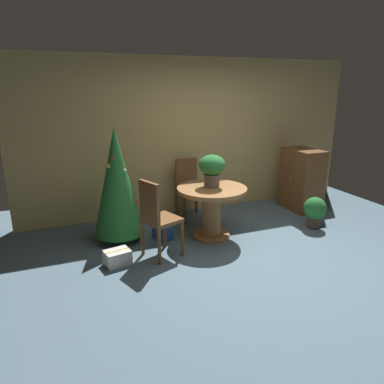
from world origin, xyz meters
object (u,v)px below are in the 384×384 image
at_px(round_dining_table, 212,204).
at_px(wooden_chair_far, 189,186).
at_px(wooden_chair_left, 157,215).
at_px(potted_plant, 315,210).
at_px(gift_box_blue, 163,231).
at_px(gift_box_cream, 118,258).
at_px(holiday_tree, 117,182).
at_px(flower_vase, 212,168).
at_px(wooden_cabinet, 301,180).

distance_m(round_dining_table, wooden_chair_far, 0.90).
bearing_deg(wooden_chair_left, potted_plant, 1.23).
bearing_deg(round_dining_table, wooden_chair_left, -160.00).
relative_size(gift_box_blue, gift_box_cream, 0.91).
bearing_deg(wooden_chair_left, round_dining_table, 20.00).
bearing_deg(potted_plant, holiday_tree, 167.02).
relative_size(holiday_tree, potted_plant, 3.29).
height_order(wooden_chair_left, gift_box_blue, wooden_chair_left).
relative_size(gift_box_blue, potted_plant, 0.64).
relative_size(flower_vase, wooden_chair_far, 0.46).
bearing_deg(holiday_tree, gift_box_blue, -19.25).
distance_m(wooden_chair_left, gift_box_blue, 0.73).
relative_size(round_dining_table, gift_box_cream, 2.91).
xyz_separation_m(flower_vase, gift_box_blue, (-0.71, 0.13, -0.92)).
bearing_deg(gift_box_blue, wooden_chair_left, -113.79).
distance_m(wooden_chair_far, holiday_tree, 1.40).
xyz_separation_m(round_dining_table, wooden_chair_left, (-0.92, -0.33, 0.07)).
bearing_deg(wooden_chair_far, gift_box_blue, -134.05).
distance_m(round_dining_table, wooden_cabinet, 2.09).
bearing_deg(gift_box_blue, holiday_tree, 160.75).
xyz_separation_m(wooden_chair_left, gift_box_cream, (-0.52, -0.02, -0.48)).
relative_size(gift_box_cream, potted_plant, 0.70).
height_order(holiday_tree, potted_plant, holiday_tree).
bearing_deg(holiday_tree, flower_vase, -14.62).
relative_size(wooden_chair_far, gift_box_cream, 2.88).
height_order(holiday_tree, wooden_cabinet, holiday_tree).
height_order(wooden_chair_left, wooden_cabinet, wooden_cabinet).
xyz_separation_m(gift_box_blue, wooden_cabinet, (2.70, 0.37, 0.43)).
distance_m(round_dining_table, wooden_chair_left, 0.98).
distance_m(wooden_chair_left, holiday_tree, 0.85).
bearing_deg(flower_vase, wooden_chair_left, -157.57).
bearing_deg(potted_plant, wooden_chair_left, -178.77).
height_order(wooden_cabinet, potted_plant, wooden_cabinet).
height_order(flower_vase, gift_box_blue, flower_vase).
bearing_deg(flower_vase, gift_box_cream, -164.46).
relative_size(wooden_chair_left, gift_box_blue, 3.28).
bearing_deg(gift_box_blue, flower_vase, -10.69).
relative_size(round_dining_table, wooden_cabinet, 0.92).
xyz_separation_m(wooden_chair_left, wooden_cabinet, (2.93, 0.89, -0.03)).
distance_m(holiday_tree, potted_plant, 3.03).
bearing_deg(gift_box_cream, round_dining_table, 13.76).
height_order(wooden_chair_left, holiday_tree, holiday_tree).
bearing_deg(gift_box_cream, wooden_chair_left, 2.03).
bearing_deg(gift_box_blue, gift_box_cream, -144.31).
relative_size(holiday_tree, gift_box_cream, 4.72).
relative_size(round_dining_table, flower_vase, 2.18).
bearing_deg(round_dining_table, potted_plant, -9.71).
xyz_separation_m(flower_vase, wooden_chair_left, (-0.94, -0.39, -0.46)).
relative_size(wooden_cabinet, potted_plant, 2.20).
xyz_separation_m(wooden_chair_left, wooden_chair_far, (0.92, 1.23, -0.03)).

